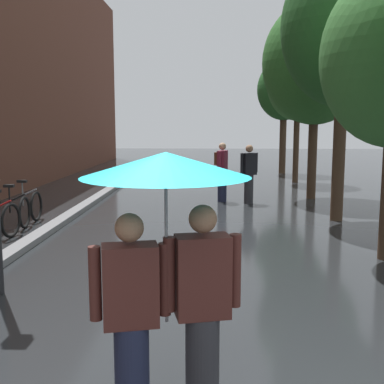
% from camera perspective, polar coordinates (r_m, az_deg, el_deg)
% --- Properties ---
extents(kerb_strip, '(0.30, 36.00, 0.12)m').
position_cam_1_polar(kerb_strip, '(13.51, -12.33, -1.41)').
color(kerb_strip, slate).
rests_on(kerb_strip, ground).
extents(street_tree_2, '(2.81, 2.81, 6.17)m').
position_cam_1_polar(street_tree_2, '(11.80, 17.61, 18.06)').
color(street_tree_2, '#473323').
rests_on(street_tree_2, ground).
extents(street_tree_3, '(3.10, 3.10, 5.82)m').
position_cam_1_polar(street_tree_3, '(14.96, 14.43, 14.58)').
color(street_tree_3, '#473323').
rests_on(street_tree_3, ground).
extents(street_tree_4, '(2.29, 2.29, 5.08)m').
position_cam_1_polar(street_tree_4, '(18.81, 12.45, 12.34)').
color(street_tree_4, '#473323').
rests_on(street_tree_4, ground).
extents(street_tree_5, '(2.38, 2.38, 5.07)m').
position_cam_1_polar(street_tree_5, '(22.12, 10.86, 11.74)').
color(street_tree_5, '#473323').
rests_on(street_tree_5, ground).
extents(parked_bicycle_6, '(1.12, 0.76, 0.96)m').
position_cam_1_polar(parked_bicycle_6, '(11.19, -21.71, -2.14)').
color(parked_bicycle_6, black).
rests_on(parked_bicycle_6, ground).
extents(parked_bicycle_7, '(1.08, 0.70, 0.96)m').
position_cam_1_polar(parked_bicycle_7, '(11.95, -20.27, -1.44)').
color(parked_bicycle_7, black).
rests_on(parked_bicycle_7, ground).
extents(couple_under_umbrella, '(1.23, 1.23, 2.07)m').
position_cam_1_polar(couple_under_umbrella, '(3.52, -3.01, -5.67)').
color(couple_under_umbrella, '#1E233D').
rests_on(couple_under_umbrella, ground).
extents(pedestrian_walking_midground, '(0.51, 0.40, 1.66)m').
position_cam_1_polar(pedestrian_walking_midground, '(13.65, 6.76, 2.16)').
color(pedestrian_walking_midground, '#2D2D33').
rests_on(pedestrian_walking_midground, ground).
extents(pedestrian_walking_far, '(0.40, 0.57, 1.71)m').
position_cam_1_polar(pedestrian_walking_far, '(13.92, 3.56, 2.57)').
color(pedestrian_walking_far, '#1E233D').
rests_on(pedestrian_walking_far, ground).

